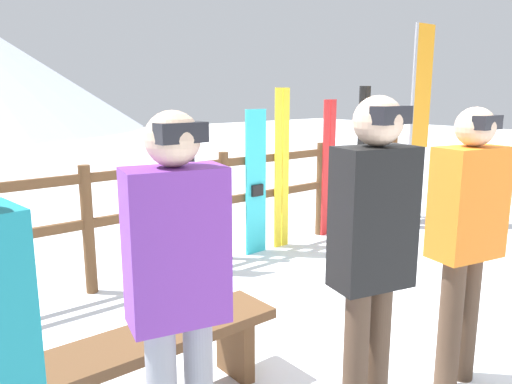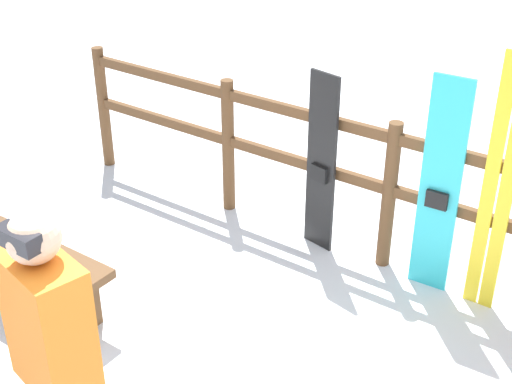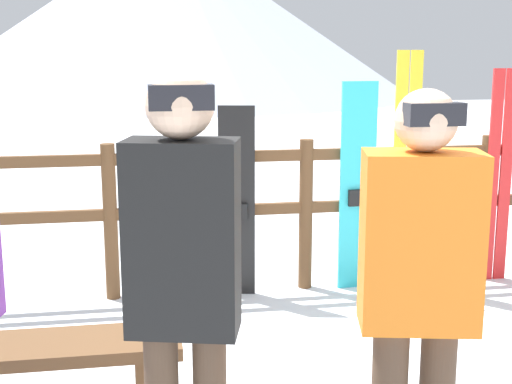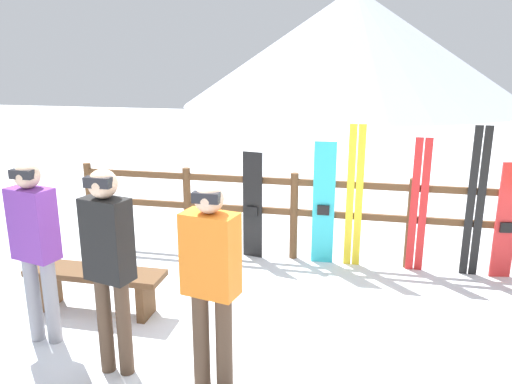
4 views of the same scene
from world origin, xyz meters
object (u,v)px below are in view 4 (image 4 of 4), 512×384
person_black (109,256)px  snowboard_black_stripe (253,206)px  ski_pair_red (419,206)px  ski_pair_yellow (355,197)px  snowboard_red (506,221)px  ski_pair_black (476,202)px  snowboard_cyan (324,204)px  person_purple (35,240)px  bench (96,281)px  person_orange (211,274)px

person_black → snowboard_black_stripe: 2.71m
ski_pair_red → snowboard_black_stripe: bearing=-179.9°
ski_pair_yellow → snowboard_red: ski_pair_yellow is taller
ski_pair_red → ski_pair_black: ski_pair_black is taller
ski_pair_black → snowboard_red: (0.35, -0.00, -0.20)m
snowboard_cyan → ski_pair_black: bearing=0.1°
ski_pair_yellow → ski_pair_red: (0.75, 0.00, -0.07)m
person_purple → ski_pair_yellow: size_ratio=0.94×
snowboard_cyan → ski_pair_yellow: bearing=0.5°
bench → ski_pair_red: ski_pair_red is taller
person_orange → snowboard_red: person_orange is taller
ski_pair_yellow → snowboard_red: bearing=-0.1°
person_orange → person_black: bearing=179.0°
person_black → person_orange: person_black is taller
person_orange → snowboard_cyan: (0.62, 2.65, -0.19)m
snowboard_cyan → person_purple: bearing=-134.5°
person_purple → snowboard_cyan: bearing=45.5°
ski_pair_red → person_purple: bearing=-145.5°
person_purple → ski_pair_red: (3.41, 2.34, -0.16)m
bench → person_orange: 1.85m
ski_pair_black → person_orange: bearing=-131.6°
person_black → ski_pair_black: size_ratio=0.96×
snowboard_red → ski_pair_red: bearing=179.8°
person_orange → snowboard_black_stripe: (-0.27, 2.65, -0.27)m
snowboard_red → ski_pair_black: bearing=179.4°
snowboard_black_stripe → snowboard_red: (2.97, 0.00, 0.00)m
person_purple → ski_pair_red: bearing=34.5°
snowboard_cyan → person_orange: bearing=-103.1°
snowboard_black_stripe → ski_pair_red: size_ratio=0.85×
snowboard_black_stripe → ski_pair_yellow: bearing=0.2°
ski_pair_yellow → ski_pair_red: 0.75m
person_orange → ski_pair_yellow: 2.83m
bench → person_orange: bearing=-30.9°
person_black → snowboard_black_stripe: bearing=78.2°
person_purple → person_black: bearing=-19.0°
bench → ski_pair_black: 4.26m
person_orange → ski_pair_red: (1.73, 2.65, -0.15)m
bench → ski_pair_yellow: 3.08m
ski_pair_red → ski_pair_yellow: bearing=180.0°
ski_pair_red → snowboard_red: (0.97, -0.00, -0.13)m
snowboard_black_stripe → person_black: bearing=-101.8°
snowboard_cyan → snowboard_red: 2.08m
person_orange → snowboard_black_stripe: size_ratio=1.19×
ski_pair_yellow → snowboard_cyan: bearing=-179.5°
person_orange → snowboard_cyan: size_ratio=1.07×
ski_pair_yellow → bench: bearing=-144.6°
snowboard_black_stripe → snowboard_cyan: snowboard_cyan is taller
person_black → ski_pair_red: (2.55, 2.64, -0.21)m
snowboard_black_stripe → ski_pair_yellow: ski_pair_yellow is taller
snowboard_cyan → ski_pair_yellow: ski_pair_yellow is taller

